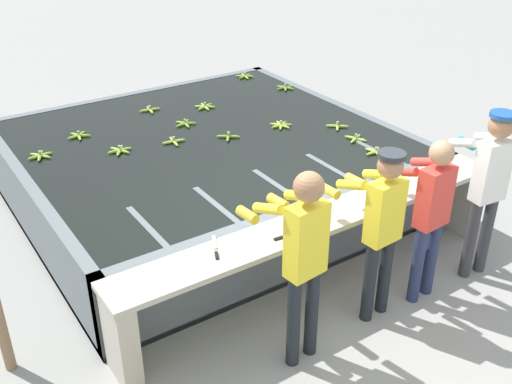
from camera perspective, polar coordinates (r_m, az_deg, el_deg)
ground_plane at (r=5.77m, az=7.52°, el=-10.35°), size 80.00×80.00×0.00m
wash_tank at (r=7.23m, az=-4.74°, el=2.17°), size 4.21×3.96×0.83m
work_ledge at (r=5.57m, az=6.39°, el=-4.44°), size 4.21×0.45×0.83m
worker_0 at (r=4.57m, az=4.47°, el=-5.66°), size 0.45×0.73×1.72m
worker_1 at (r=5.16m, az=11.80°, el=-2.66°), size 0.43×0.73×1.62m
worker_2 at (r=5.51m, az=16.18°, el=-1.41°), size 0.44×0.72×1.60m
worker_3 at (r=5.98m, az=21.17°, el=1.18°), size 0.46×0.74×1.71m
banana_bunch_floating_0 at (r=7.05m, az=9.47°, el=5.05°), size 0.27×0.27×0.08m
banana_bunch_floating_1 at (r=7.44m, az=-6.77°, el=6.50°), size 0.27×0.27×0.08m
banana_bunch_floating_2 at (r=8.69m, az=2.81°, el=9.91°), size 0.28×0.27×0.08m
banana_bunch_floating_3 at (r=6.94m, az=-7.83°, el=4.81°), size 0.28×0.28×0.08m
banana_bunch_floating_4 at (r=7.97m, az=-4.89°, el=8.11°), size 0.27×0.28×0.08m
banana_bunch_floating_5 at (r=6.82m, az=-12.84°, el=3.90°), size 0.28×0.27×0.08m
banana_bunch_floating_6 at (r=7.34m, az=2.40°, el=6.39°), size 0.27×0.28×0.08m
banana_bunch_floating_7 at (r=6.75m, az=11.36°, el=3.77°), size 0.27×0.28×0.08m
banana_bunch_floating_8 at (r=7.95m, az=-10.07°, el=7.73°), size 0.28×0.28×0.08m
banana_bunch_floating_9 at (r=9.19m, az=-1.06°, el=10.98°), size 0.28×0.28×0.08m
banana_bunch_floating_10 at (r=7.38m, az=7.76°, el=6.25°), size 0.24×0.24×0.08m
banana_bunch_floating_11 at (r=7.33m, az=-16.52°, el=5.17°), size 0.27×0.28×0.08m
banana_bunch_floating_12 at (r=7.02m, az=-2.65°, el=5.32°), size 0.25×0.25×0.08m
banana_bunch_floating_13 at (r=6.94m, az=-19.85°, el=3.28°), size 0.28×0.27×0.08m
knife_0 at (r=5.12m, az=2.92°, el=-4.20°), size 0.35×0.06×0.02m
knife_1 at (r=4.94m, az=-3.84°, el=-5.59°), size 0.17×0.33×0.02m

